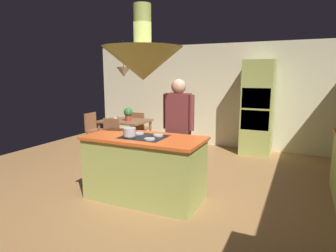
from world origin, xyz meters
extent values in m
plane|color=#9E7042|center=(0.00, 0.00, 0.00)|extent=(8.16, 8.16, 0.00)
cube|color=beige|center=(0.00, 3.45, 1.27)|extent=(6.80, 0.10, 2.55)
cube|color=#A8B259|center=(0.00, -0.20, 0.45)|extent=(1.66, 0.77, 0.89)
cube|color=#E05B23|center=(0.00, -0.20, 0.91)|extent=(1.72, 0.83, 0.04)
cube|color=black|center=(0.00, -0.20, 0.93)|extent=(0.64, 0.52, 0.01)
cylinder|color=#B2B2B7|center=(-0.16, -0.33, 0.94)|extent=(0.15, 0.15, 0.02)
cylinder|color=#B2B2B7|center=(0.16, -0.33, 0.94)|extent=(0.15, 0.15, 0.02)
cylinder|color=#B2B2B7|center=(-0.16, -0.07, 0.94)|extent=(0.15, 0.15, 0.02)
cylinder|color=#B2B2B7|center=(0.16, -0.07, 0.94)|extent=(0.15, 0.15, 0.02)
cube|color=#A8B259|center=(1.10, 3.05, 1.06)|extent=(0.66, 0.62, 2.13)
cube|color=black|center=(1.10, 2.76, 1.30)|extent=(0.60, 0.04, 0.44)
cube|color=black|center=(1.10, 2.76, 0.82)|extent=(0.60, 0.04, 0.44)
cube|color=brown|center=(-1.70, 1.90, 0.74)|extent=(1.07, 0.83, 0.04)
cylinder|color=brown|center=(-2.17, 1.54, 0.36)|extent=(0.06, 0.06, 0.72)
cylinder|color=brown|center=(-1.23, 1.54, 0.36)|extent=(0.06, 0.06, 0.72)
cylinder|color=brown|center=(-2.17, 2.26, 0.36)|extent=(0.06, 0.06, 0.72)
cylinder|color=brown|center=(-1.23, 2.26, 0.36)|extent=(0.06, 0.06, 0.72)
cylinder|color=tan|center=(0.15, 0.49, 0.43)|extent=(0.14, 0.14, 0.86)
cylinder|color=tan|center=(0.33, 0.49, 0.43)|extent=(0.14, 0.14, 0.86)
cube|color=brown|center=(0.24, 0.49, 1.19)|extent=(0.36, 0.22, 0.66)
cylinder|color=brown|center=(0.02, 0.49, 1.22)|extent=(0.09, 0.09, 0.56)
cylinder|color=brown|center=(0.46, 0.49, 1.22)|extent=(0.09, 0.09, 0.56)
sphere|color=tan|center=(0.24, 0.49, 1.63)|extent=(0.23, 0.23, 0.23)
cone|color=#A8B259|center=(0.00, -0.20, 1.96)|extent=(1.10, 1.10, 0.45)
cylinder|color=#A8B259|center=(0.00, -0.20, 2.46)|extent=(0.24, 0.24, 0.55)
cone|color=beige|center=(-1.70, 1.90, 1.86)|extent=(0.32, 0.32, 0.22)
cylinder|color=black|center=(-1.70, 1.90, 2.27)|extent=(0.01, 0.01, 0.60)
cube|color=brown|center=(-1.70, 1.18, 0.44)|extent=(0.40, 0.40, 0.04)
cube|color=brown|center=(-1.70, 1.36, 0.66)|extent=(0.40, 0.04, 0.42)
cylinder|color=brown|center=(-1.87, 1.01, 0.21)|extent=(0.04, 0.04, 0.43)
cylinder|color=brown|center=(-1.53, 1.01, 0.21)|extent=(0.04, 0.04, 0.43)
cylinder|color=brown|center=(-1.87, 1.35, 0.21)|extent=(0.04, 0.04, 0.43)
cylinder|color=brown|center=(-1.53, 1.35, 0.21)|extent=(0.04, 0.04, 0.43)
cube|color=brown|center=(-1.70, 2.62, 0.44)|extent=(0.40, 0.40, 0.04)
cube|color=brown|center=(-1.70, 2.44, 0.66)|extent=(0.40, 0.04, 0.42)
cylinder|color=brown|center=(-1.53, 2.79, 0.21)|extent=(0.04, 0.04, 0.43)
cylinder|color=brown|center=(-1.87, 2.79, 0.21)|extent=(0.04, 0.04, 0.43)
cylinder|color=brown|center=(-1.53, 2.45, 0.21)|extent=(0.04, 0.04, 0.43)
cylinder|color=brown|center=(-1.87, 2.45, 0.21)|extent=(0.04, 0.04, 0.43)
cube|color=brown|center=(-2.53, 1.90, 0.44)|extent=(0.40, 0.40, 0.04)
cube|color=brown|center=(-2.71, 1.90, 0.66)|extent=(0.04, 0.40, 0.42)
cylinder|color=brown|center=(-2.36, 1.73, 0.21)|extent=(0.04, 0.04, 0.43)
cylinder|color=brown|center=(-2.36, 2.07, 0.21)|extent=(0.04, 0.04, 0.43)
cylinder|color=brown|center=(-2.70, 1.73, 0.21)|extent=(0.04, 0.04, 0.43)
cylinder|color=brown|center=(-2.70, 2.07, 0.21)|extent=(0.04, 0.04, 0.43)
cylinder|color=#99382D|center=(-1.57, 1.84, 0.82)|extent=(0.14, 0.14, 0.12)
sphere|color=#2D722D|center=(-1.57, 1.84, 0.96)|extent=(0.20, 0.20, 0.20)
cylinder|color=white|center=(-1.83, 1.69, 0.81)|extent=(0.07, 0.07, 0.09)
cylinder|color=#B2B2B7|center=(-0.16, -0.33, 1.01)|extent=(0.18, 0.18, 0.12)
camera|label=1|loc=(2.02, -3.74, 1.82)|focal=31.13mm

